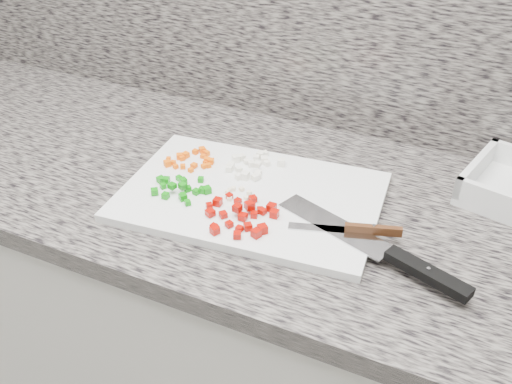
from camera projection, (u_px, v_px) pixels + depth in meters
cabinet at (258, 348)px, 1.38m from camera, size 3.92×0.62×0.86m
countertop at (259, 194)px, 1.13m from camera, size 3.96×0.64×0.04m
cutting_board at (251, 196)px, 1.07m from camera, size 0.51×0.36×0.02m
carrot_pile at (191, 159)px, 1.16m from camera, size 0.10×0.10×0.01m
onion_pile at (251, 165)px, 1.14m from camera, size 0.11×0.12×0.02m
green_pepper_pile at (181, 188)px, 1.07m from camera, size 0.12×0.09×0.02m
red_pepper_pile at (243, 215)px, 1.00m from camera, size 0.13×0.13×0.02m
garlic_pile at (235, 193)px, 1.06m from camera, size 0.05×0.05×0.01m
chef_knife at (393, 256)px, 0.91m from camera, size 0.35×0.16×0.02m
paring_knife at (359, 229)px, 0.97m from camera, size 0.19×0.07×0.02m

